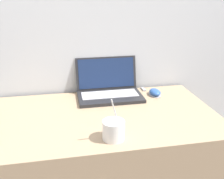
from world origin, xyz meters
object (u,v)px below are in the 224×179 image
computer_mouse (155,92)px  usb_stick (143,89)px  drink_cup (114,130)px  laptop (109,88)px

computer_mouse → usb_stick: bearing=113.1°
usb_stick → computer_mouse: bearing=-66.9°
computer_mouse → drink_cup: bearing=-128.0°
computer_mouse → usb_stick: (-0.04, 0.10, -0.01)m
laptop → usb_stick: bearing=12.7°
laptop → computer_mouse: (0.29, -0.05, -0.03)m
laptop → computer_mouse: 0.29m
laptop → usb_stick: laptop is taller
drink_cup → computer_mouse: drink_cup is taller
laptop → drink_cup: laptop is taller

